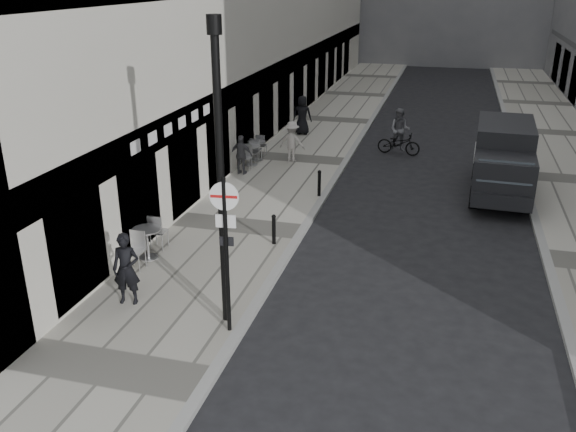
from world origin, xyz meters
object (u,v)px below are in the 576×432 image
object	(u,v)px
panel_van	(503,156)
cyclist	(399,137)
sign_post	(226,236)
walking_man	(126,269)
lamppost	(220,164)

from	to	relation	value
panel_van	cyclist	world-z (taller)	panel_van
sign_post	panel_van	size ratio (longest dim) A/B	0.66
sign_post	panel_van	xyz separation A→B (m)	(6.21, 11.25, -0.99)
walking_man	sign_post	bearing A→B (deg)	-21.76
walking_man	lamppost	bearing A→B (deg)	-13.46
sign_post	lamppost	size ratio (longest dim) A/B	0.54
walking_man	sign_post	xyz separation A→B (m)	(2.72, -0.52, 1.38)
sign_post	lamppost	bearing A→B (deg)	111.12
panel_van	lamppost	bearing A→B (deg)	-118.11
sign_post	cyclist	world-z (taller)	sign_post
cyclist	panel_van	bearing A→B (deg)	-38.20
sign_post	panel_van	bearing A→B (deg)	53.95
walking_man	cyclist	world-z (taller)	cyclist
cyclist	lamppost	bearing A→B (deg)	-90.74
walking_man	panel_van	size ratio (longest dim) A/B	0.33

